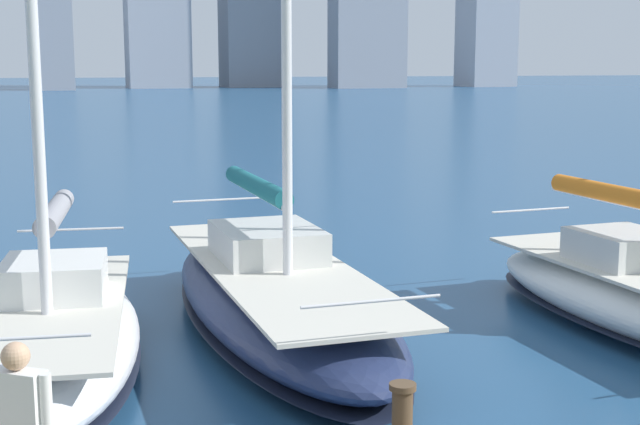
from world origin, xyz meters
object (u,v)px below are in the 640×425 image
object	(u,v)px
sailboat_teal	(276,294)
sailboat_grey	(54,334)
person_white_shirt	(19,424)
sailboat_orange	(636,292)

from	to	relation	value
sailboat_teal	sailboat_grey	size ratio (longest dim) A/B	1.22
sailboat_teal	person_white_shirt	size ratio (longest dim) A/B	6.65
sailboat_orange	sailboat_grey	xyz separation A→B (m)	(9.56, -0.50, 0.01)
sailboat_teal	sailboat_grey	distance (m)	3.79
sailboat_orange	person_white_shirt	distance (m)	11.25
sailboat_grey	sailboat_orange	bearing A→B (deg)	177.00
sailboat_orange	sailboat_teal	size ratio (longest dim) A/B	0.89
sailboat_teal	person_white_shirt	distance (m)	8.01
sailboat_orange	sailboat_grey	bearing A→B (deg)	-3.00
sailboat_orange	sailboat_grey	distance (m)	9.57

